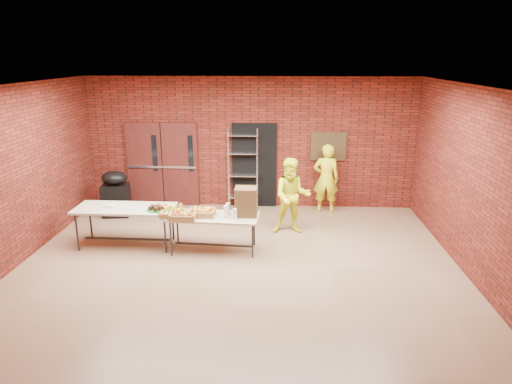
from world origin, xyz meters
The scene contains 19 objects.
room centered at (0.00, 0.00, 1.60)m, with size 8.08×7.08×3.28m.
double_doors centered at (-2.20, 3.44, 1.05)m, with size 1.78×0.12×2.10m.
dark_doorway centered at (0.10, 3.46, 1.05)m, with size 1.10×0.06×2.10m, color black.
bronze_plaque centered at (1.90, 3.45, 1.55)m, with size 0.85×0.04×0.70m, color #3A2817.
wire_rack centered at (-0.18, 3.32, 1.00)m, with size 0.73×0.24×1.99m, color silver, non-canonical shape.
table_left centered at (-2.32, 0.84, 0.73)m, with size 1.96×0.83×0.80m.
table_right centered at (-0.54, 0.67, 0.66)m, with size 1.79×0.84×0.72m.
basket_bananas centered at (-1.28, 0.58, 0.78)m, with size 0.47×0.37×0.15m.
basket_oranges centered at (-0.75, 0.67, 0.78)m, with size 0.49×0.38×0.15m.
basket_apples centered at (-1.08, 0.47, 0.78)m, with size 0.48×0.37×0.15m.
muffin_tray centered at (-1.62, 0.74, 0.85)m, with size 0.43×0.43×0.11m.
napkin_box centered at (-2.60, 0.80, 0.83)m, with size 0.19×0.13×0.06m, color white.
coffee_dispenser centered at (0.09, 0.74, 0.99)m, with size 0.42×0.37×0.55m, color #4E351A.
cup_stack_front centered at (-0.28, 0.57, 0.84)m, with size 0.08×0.08×0.24m, color white.
cup_stack_mid centered at (-0.10, 0.48, 0.83)m, with size 0.07×0.07×0.22m, color white.
cup_stack_back centered at (-0.25, 0.73, 0.84)m, with size 0.08×0.08×0.24m, color white.
covered_grill centered at (-3.13, 2.56, 0.55)m, with size 0.66×0.57×1.09m.
volunteer_woman centered at (1.84, 3.10, 0.84)m, with size 0.61×0.40×1.68m, color yellow.
volunteer_man centered at (1.00, 1.70, 0.82)m, with size 0.79×0.62×1.64m, color yellow.
Camera 1 is at (0.73, -7.52, 3.69)m, focal length 32.00 mm.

